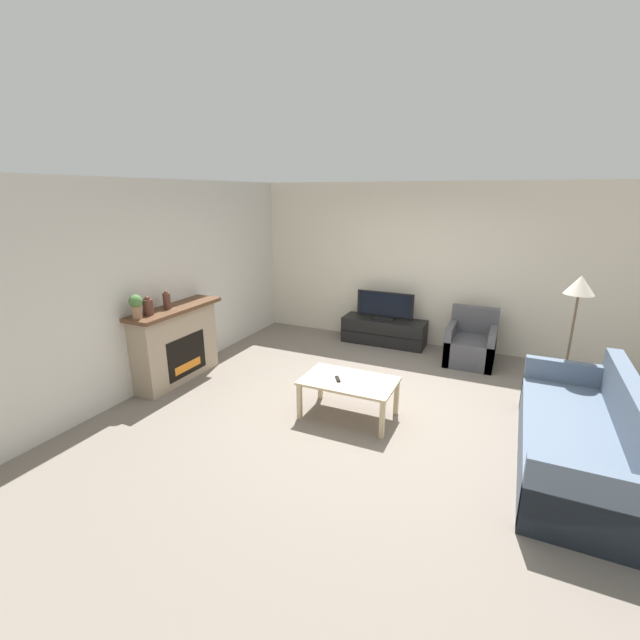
{
  "coord_description": "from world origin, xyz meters",
  "views": [
    {
      "loc": [
        1.41,
        -4.67,
        2.53
      ],
      "look_at": [
        -0.94,
        0.43,
        0.85
      ],
      "focal_mm": 24.0,
      "sensor_mm": 36.0,
      "label": 1
    }
  ],
  "objects_px": {
    "mantel_vase_left": "(148,306)",
    "tv_stand": "(384,331)",
    "couch": "(582,442)",
    "coffee_table": "(349,384)",
    "remote": "(338,379)",
    "potted_plant": "(136,305)",
    "tv": "(385,307)",
    "floor_lamp": "(579,294)",
    "armchair": "(471,345)",
    "mantel_vase_centre_left": "(167,300)",
    "fireplace": "(176,343)"
  },
  "relations": [
    {
      "from": "mantel_vase_left",
      "to": "tv",
      "type": "bearing_deg",
      "value": 54.88
    },
    {
      "from": "mantel_vase_left",
      "to": "potted_plant",
      "type": "height_order",
      "value": "potted_plant"
    },
    {
      "from": "mantel_vase_left",
      "to": "mantel_vase_centre_left",
      "type": "relative_size",
      "value": 0.99
    },
    {
      "from": "armchair",
      "to": "remote",
      "type": "distance_m",
      "value": 2.7
    },
    {
      "from": "mantel_vase_left",
      "to": "couch",
      "type": "relative_size",
      "value": 0.11
    },
    {
      "from": "couch",
      "to": "floor_lamp",
      "type": "xyz_separation_m",
      "value": [
        -0.06,
        1.41,
        1.11
      ]
    },
    {
      "from": "potted_plant",
      "to": "armchair",
      "type": "distance_m",
      "value": 4.79
    },
    {
      "from": "coffee_table",
      "to": "remote",
      "type": "relative_size",
      "value": 7.2
    },
    {
      "from": "potted_plant",
      "to": "tv_stand",
      "type": "height_order",
      "value": "potted_plant"
    },
    {
      "from": "tv",
      "to": "mantel_vase_left",
      "type": "bearing_deg",
      "value": -125.12
    },
    {
      "from": "tv_stand",
      "to": "armchair",
      "type": "distance_m",
      "value": 1.49
    },
    {
      "from": "fireplace",
      "to": "coffee_table",
      "type": "xyz_separation_m",
      "value": [
        2.54,
        0.03,
        -0.13
      ]
    },
    {
      "from": "mantel_vase_left",
      "to": "potted_plant",
      "type": "relative_size",
      "value": 0.81
    },
    {
      "from": "tv",
      "to": "remote",
      "type": "bearing_deg",
      "value": -84.9
    },
    {
      "from": "mantel_vase_left",
      "to": "armchair",
      "type": "distance_m",
      "value": 4.67
    },
    {
      "from": "fireplace",
      "to": "tv",
      "type": "height_order",
      "value": "fireplace"
    },
    {
      "from": "fireplace",
      "to": "mantel_vase_centre_left",
      "type": "distance_m",
      "value": 0.64
    },
    {
      "from": "tv",
      "to": "remote",
      "type": "relative_size",
      "value": 6.64
    },
    {
      "from": "mantel_vase_centre_left",
      "to": "potted_plant",
      "type": "height_order",
      "value": "potted_plant"
    },
    {
      "from": "mantel_vase_left",
      "to": "tv_stand",
      "type": "distance_m",
      "value": 3.88
    },
    {
      "from": "mantel_vase_centre_left",
      "to": "fireplace",
      "type": "bearing_deg",
      "value": 98.88
    },
    {
      "from": "floor_lamp",
      "to": "mantel_vase_left",
      "type": "bearing_deg",
      "value": -158.84
    },
    {
      "from": "potted_plant",
      "to": "tv_stand",
      "type": "bearing_deg",
      "value": 56.4
    },
    {
      "from": "tv",
      "to": "coffee_table",
      "type": "xyz_separation_m",
      "value": [
        0.36,
        -2.62,
        -0.25
      ]
    },
    {
      "from": "coffee_table",
      "to": "remote",
      "type": "bearing_deg",
      "value": -157.75
    },
    {
      "from": "armchair",
      "to": "floor_lamp",
      "type": "distance_m",
      "value": 1.89
    },
    {
      "from": "mantel_vase_left",
      "to": "tv_stand",
      "type": "xyz_separation_m",
      "value": [
        2.16,
        3.08,
        -0.95
      ]
    },
    {
      "from": "fireplace",
      "to": "tv_stand",
      "type": "xyz_separation_m",
      "value": [
        2.18,
        2.65,
        -0.32
      ]
    },
    {
      "from": "remote",
      "to": "armchair",
      "type": "bearing_deg",
      "value": 30.54
    },
    {
      "from": "fireplace",
      "to": "tv_stand",
      "type": "distance_m",
      "value": 3.45
    },
    {
      "from": "potted_plant",
      "to": "tv",
      "type": "bearing_deg",
      "value": 56.39
    },
    {
      "from": "tv_stand",
      "to": "couch",
      "type": "height_order",
      "value": "couch"
    },
    {
      "from": "potted_plant",
      "to": "armchair",
      "type": "height_order",
      "value": "potted_plant"
    },
    {
      "from": "potted_plant",
      "to": "floor_lamp",
      "type": "relative_size",
      "value": 0.18
    },
    {
      "from": "potted_plant",
      "to": "remote",
      "type": "height_order",
      "value": "potted_plant"
    },
    {
      "from": "mantel_vase_left",
      "to": "mantel_vase_centre_left",
      "type": "distance_m",
      "value": 0.32
    },
    {
      "from": "tv",
      "to": "armchair",
      "type": "relative_size",
      "value": 1.2
    },
    {
      "from": "mantel_vase_centre_left",
      "to": "armchair",
      "type": "bearing_deg",
      "value": 34.49
    },
    {
      "from": "armchair",
      "to": "coffee_table",
      "type": "distance_m",
      "value": 2.61
    },
    {
      "from": "mantel_vase_left",
      "to": "couch",
      "type": "distance_m",
      "value": 4.97
    },
    {
      "from": "tv",
      "to": "armchair",
      "type": "xyz_separation_m",
      "value": [
        1.46,
        -0.27,
        -0.39
      ]
    },
    {
      "from": "potted_plant",
      "to": "tv_stand",
      "type": "xyz_separation_m",
      "value": [
        2.16,
        3.26,
        -1.01
      ]
    },
    {
      "from": "fireplace",
      "to": "couch",
      "type": "height_order",
      "value": "fireplace"
    },
    {
      "from": "coffee_table",
      "to": "mantel_vase_centre_left",
      "type": "bearing_deg",
      "value": -177.0
    },
    {
      "from": "mantel_vase_left",
      "to": "mantel_vase_centre_left",
      "type": "bearing_deg",
      "value": 90.0
    },
    {
      "from": "mantel_vase_centre_left",
      "to": "couch",
      "type": "xyz_separation_m",
      "value": [
        4.87,
        0.13,
        -0.88
      ]
    },
    {
      "from": "mantel_vase_centre_left",
      "to": "tv",
      "type": "distance_m",
      "value": 3.54
    },
    {
      "from": "mantel_vase_centre_left",
      "to": "floor_lamp",
      "type": "distance_m",
      "value": 5.05
    },
    {
      "from": "armchair",
      "to": "mantel_vase_left",
      "type": "bearing_deg",
      "value": -142.21
    },
    {
      "from": "potted_plant",
      "to": "remote",
      "type": "distance_m",
      "value": 2.58
    }
  ]
}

